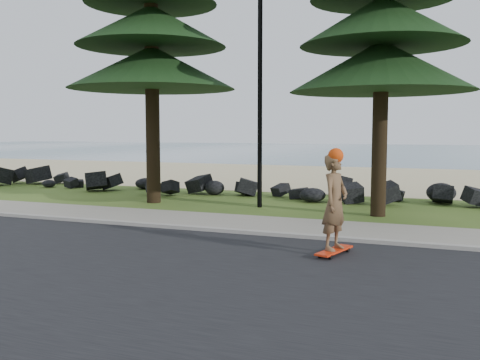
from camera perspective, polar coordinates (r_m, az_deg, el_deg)
The scene contains 9 objects.
ground at distance 13.06m, azimuth -2.50°, elevation -4.78°, with size 160.00×160.00×0.00m, color #365119.
road at distance 9.20m, azimuth -13.92°, elevation -9.16°, with size 160.00×7.00×0.02m, color black.
kerb at distance 12.24m, azimuth -4.19°, elevation -5.23°, with size 160.00×0.20×0.10m, color #9E978E.
sidewalk at distance 13.23m, azimuth -2.15°, elevation -4.47°, with size 160.00×2.00×0.08m, color gray.
beach_sand at distance 26.88m, azimuth 9.97°, elevation 0.35°, with size 160.00×15.00×0.01m, color #D3BA8D.
ocean at distance 63.03m, azimuth 16.42°, elevation 3.00°, with size 160.00×58.00×0.01m, color #3D6374.
seawall_boulders at distance 18.27m, azimuth 4.55°, elevation -1.90°, with size 60.00×2.40×1.10m, color black, non-canonical shape.
lamp_post at distance 15.95m, azimuth 2.15°, elevation 11.96°, with size 0.25×0.14×8.14m.
skateboarder at distance 9.83m, azimuth 10.10°, elevation -2.39°, with size 0.57×1.08×1.95m.
Camera 1 is at (5.15, -11.78, 2.28)m, focal length 40.00 mm.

